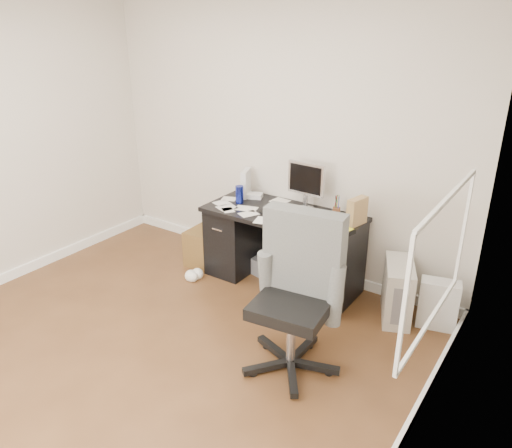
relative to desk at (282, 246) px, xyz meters
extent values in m
plane|color=#4B2E18|center=(-0.30, -1.65, -0.40)|extent=(4.00, 4.00, 0.00)
cube|color=silver|center=(-0.30, 0.35, 0.95)|extent=(4.00, 0.02, 2.70)
cube|color=silver|center=(1.70, -1.65, 0.95)|extent=(0.02, 4.00, 2.70)
cube|color=white|center=(-0.30, 0.33, -0.35)|extent=(4.00, 0.03, 0.10)
cube|color=black|center=(0.00, 0.00, 0.33)|extent=(1.50, 0.70, 0.04)
cube|color=black|center=(-0.55, 0.00, -0.04)|extent=(0.40, 0.60, 0.71)
cube|color=black|center=(0.55, 0.00, -0.04)|extent=(0.40, 0.60, 0.71)
cube|color=black|center=(0.00, 0.33, 0.06)|extent=(0.70, 0.03, 0.51)
cube|color=black|center=(0.03, -0.03, 0.36)|extent=(0.46, 0.19, 0.03)
sphere|color=#BAB9BE|center=(0.46, -0.03, 0.38)|extent=(0.09, 0.09, 0.07)
cylinder|color=navy|center=(-0.49, -0.03, 0.44)|extent=(0.10, 0.10, 0.18)
cube|color=silver|center=(-0.56, 0.18, 0.49)|extent=(0.19, 0.26, 0.28)
cube|color=#9B744B|center=(0.69, 0.11, 0.47)|extent=(0.15, 0.23, 0.25)
cube|color=yellow|center=(0.66, -0.16, 0.37)|extent=(0.21, 0.24, 0.04)
cube|color=#B9B4A7|center=(1.15, 0.04, -0.14)|extent=(0.41, 0.56, 0.51)
cube|color=silver|center=(1.49, 0.09, -0.18)|extent=(0.37, 0.30, 0.43)
cube|color=#533718|center=(-0.86, -0.10, -0.21)|extent=(0.40, 0.40, 0.39)
cube|color=slate|center=(-0.33, 0.09, -0.31)|extent=(0.35, 0.31, 0.18)
camera|label=1|loc=(2.25, -3.76, 2.07)|focal=35.00mm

